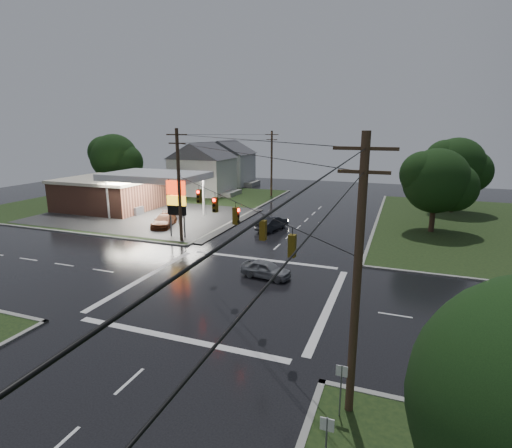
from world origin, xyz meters
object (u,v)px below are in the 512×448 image
(gas_station, at_px, (116,192))
(house_far, at_px, (227,162))
(utility_pole_nw, at_px, (179,184))
(tree_ne_far, at_px, (457,166))
(utility_pole_n, at_px, (272,163))
(car_pump, at_px, (164,221))
(car_north, at_px, (272,223))
(utility_pole_se, at_px, (357,277))
(tree_nw_behind, at_px, (115,158))
(pylon_sign, at_px, (176,199))
(tree_ne_near, at_px, (438,181))
(house_near, at_px, (203,168))
(car_crossing, at_px, (266,269))

(gas_station, height_order, house_far, house_far)
(utility_pole_nw, distance_m, tree_ne_far, 36.20)
(utility_pole_nw, xyz_separation_m, tree_ne_far, (26.65, 24.49, 0.46))
(utility_pole_n, bearing_deg, car_pump, -101.61)
(gas_station, height_order, car_north, gas_station)
(utility_pole_se, bearing_deg, tree_nw_behind, 137.66)
(gas_station, xyz_separation_m, car_pump, (11.24, -5.70, -1.83))
(pylon_sign, distance_m, tree_ne_near, 27.23)
(gas_station, height_order, utility_pole_nw, utility_pole_nw)
(gas_station, xyz_separation_m, utility_pole_se, (35.18, -29.20, 3.17))
(tree_ne_far, bearing_deg, car_pump, -147.66)
(car_north, bearing_deg, house_far, -45.24)
(house_near, bearing_deg, car_pump, -73.49)
(gas_station, height_order, tree_nw_behind, tree_nw_behind)
(gas_station, distance_m, car_north, 23.38)
(utility_pole_se, distance_m, utility_pole_n, 51.16)
(car_crossing, relative_size, car_pump, 0.78)
(house_near, height_order, car_pump, house_near)
(car_north, bearing_deg, car_crossing, 119.12)
(house_near, bearing_deg, pylon_sign, -67.72)
(house_near, xyz_separation_m, tree_nw_behind, (-12.89, -6.01, 1.77))
(gas_station, distance_m, car_pump, 12.74)
(utility_pole_n, bearing_deg, tree_nw_behind, -161.79)
(car_pump, bearing_deg, car_crossing, -50.35)
(pylon_sign, bearing_deg, tree_nw_behind, 140.13)
(tree_ne_near, distance_m, car_north, 18.02)
(utility_pole_se, bearing_deg, tree_ne_far, 80.02)
(tree_nw_behind, distance_m, car_crossing, 44.79)
(pylon_sign, xyz_separation_m, car_north, (7.99, 6.55, -3.24))
(utility_pole_nw, xyz_separation_m, tree_nw_behind, (-24.34, 20.49, 0.46))
(house_near, bearing_deg, utility_pole_nw, -66.63)
(utility_pole_n, relative_size, car_crossing, 2.73)
(utility_pole_nw, distance_m, tree_ne_near, 26.74)
(house_near, distance_m, tree_nw_behind, 14.33)
(gas_station, relative_size, utility_pole_n, 2.50)
(house_far, distance_m, tree_ne_far, 41.57)
(car_crossing, xyz_separation_m, car_pump, (-16.03, 10.83, 0.06))
(car_crossing, bearing_deg, tree_nw_behind, 60.48)
(tree_nw_behind, bearing_deg, car_north, -22.45)
(pylon_sign, relative_size, tree_ne_far, 0.61)
(house_far, bearing_deg, car_crossing, -62.29)
(pylon_sign, height_order, utility_pole_n, utility_pole_n)
(utility_pole_nw, distance_m, utility_pole_n, 28.50)
(tree_ne_near, bearing_deg, tree_nw_behind, 170.53)
(utility_pole_se, distance_m, house_far, 65.55)
(gas_station, height_order, tree_ne_near, tree_ne_near)
(house_near, bearing_deg, car_north, -45.78)
(tree_ne_near, relative_size, car_pump, 1.81)
(tree_ne_far, bearing_deg, gas_station, -161.54)
(house_near, height_order, car_crossing, house_near)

